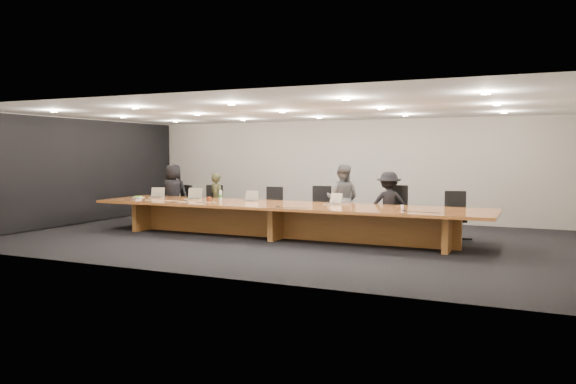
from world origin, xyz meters
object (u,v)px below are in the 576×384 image
av_box (136,199)px  mic_center (277,206)px  person_c (342,199)px  water_bottle (221,196)px  person_b (217,199)px  laptop_c (250,196)px  chair_mid_left (271,208)px  person_a (174,194)px  conference_table (282,214)px  chair_left (212,205)px  person_d (389,204)px  chair_right (393,210)px  laptop_b (193,193)px  paper_cup_near (332,202)px  mic_right (405,210)px  amber_mug (209,199)px  chair_far_right (455,215)px  laptop_d (333,199)px  mic_left (185,201)px  chair_far_left (180,204)px  laptop_a (156,192)px  chair_mid_right (320,208)px  paper_cup_far (402,207)px

av_box → mic_center: bearing=17.8°
person_c → water_bottle: bearing=20.0°
person_b → laptop_c: size_ratio=4.25×
chair_mid_left → person_a: bearing=-176.4°
person_b → conference_table: bearing=174.9°
water_bottle → mic_center: 1.97m
chair_left → person_d: size_ratio=0.73×
conference_table → chair_right: 2.50m
chair_left → laptop_b: (0.05, -0.95, 0.36)m
paper_cup_near → mic_right: bearing=-23.3°
person_d → amber_mug: person_d is taller
chair_far_right → laptop_c: chair_far_right is taller
laptop_d → chair_left: bearing=-170.7°
person_c → laptop_c: size_ratio=5.02×
chair_left → mic_center: chair_left is taller
mic_left → mic_right: (5.16, -0.04, 0.00)m
mic_center → chair_far_left: bearing=153.3°
water_bottle → av_box: water_bottle is taller
chair_right → av_box: (-5.89, -1.62, 0.18)m
laptop_d → paper_cup_near: size_ratio=3.46×
laptop_c → laptop_b: bearing=-179.7°
chair_far_right → mic_left: size_ratio=9.86×
mic_center → mic_right: 2.63m
chair_far_left → laptop_a: (-0.01, -1.00, 0.37)m
person_d → paper_cup_near: 1.33m
chair_mid_right → laptop_a: bearing=-173.1°
chair_right → conference_table: bearing=-139.5°
laptop_a → mic_left: bearing=-44.9°
chair_far_left → chair_left: (1.05, -0.07, 0.01)m
laptop_a → paper_cup_far: (6.30, -0.27, -0.09)m
person_c → av_box: size_ratio=7.14×
person_c → mic_left: size_ratio=14.77×
chair_right → person_b: person_b is taller
laptop_d → paper_cup_near: 0.10m
chair_left → paper_cup_near: (3.59, -0.81, 0.27)m
conference_table → laptop_b: bearing=173.8°
mic_left → chair_far_left: bearing=128.1°
paper_cup_near → av_box: bearing=-170.4°
chair_far_left → amber_mug: (1.78, -1.37, 0.29)m
person_d → paper_cup_far: bearing=97.2°
chair_mid_right → mic_right: size_ratio=9.45×
amber_mug → mic_right: bearing=-3.6°
person_d → mic_center: bearing=24.0°
person_d → laptop_b: person_d is taller
laptop_d → mic_center: laptop_d is taller
laptop_d → chair_right: bearing=60.1°
chair_mid_left → av_box: chair_mid_left is taller
person_c → amber_mug: (-2.82, -1.32, -0.00)m
person_a → mic_right: size_ratio=13.58×
chair_far_right → laptop_b: chair_far_right is taller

